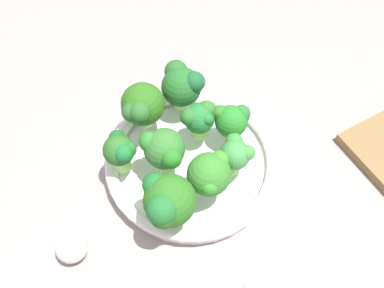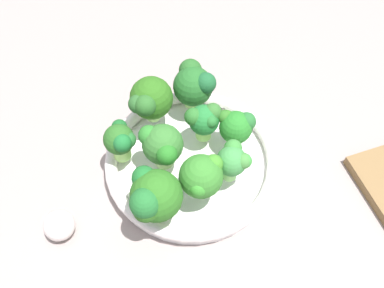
# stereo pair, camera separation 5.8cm
# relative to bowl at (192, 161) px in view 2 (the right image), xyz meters

# --- Properties ---
(ground_plane) EXTENTS (1.30, 1.30, 0.03)m
(ground_plane) POSITION_rel_bowl_xyz_m (0.02, 0.01, -0.03)
(ground_plane) COLOR gray
(bowl) EXTENTS (0.25, 0.25, 0.03)m
(bowl) POSITION_rel_bowl_xyz_m (0.00, 0.00, 0.00)
(bowl) COLOR white
(bowl) RESTS_ON ground_plane
(broccoli_floret_0) EXTENTS (0.07, 0.06, 0.07)m
(broccoli_floret_0) POSITION_rel_bowl_xyz_m (-0.02, -0.04, 0.06)
(broccoli_floret_0) COLOR #9CC76B
(broccoli_floret_0) RESTS_ON bowl
(broccoli_floret_1) EXTENTS (0.05, 0.04, 0.06)m
(broccoli_floret_1) POSITION_rel_bowl_xyz_m (0.06, 0.02, 0.06)
(broccoli_floret_1) COLOR #76BF5C
(broccoli_floret_1) RESTS_ON bowl
(broccoli_floret_2) EXTENTS (0.05, 0.05, 0.06)m
(broccoli_floret_2) POSITION_rel_bowl_xyz_m (-0.02, 0.04, 0.06)
(broccoli_floret_2) COLOR #87C757
(broccoli_floret_2) RESTS_ON bowl
(broccoli_floret_3) EXTENTS (0.05, 0.05, 0.06)m
(broccoli_floret_3) POSITION_rel_bowl_xyz_m (0.02, 0.07, 0.05)
(broccoli_floret_3) COLOR #95BC66
(broccoli_floret_3) RESTS_ON bowl
(broccoli_floret_4) EXTENTS (0.05, 0.04, 0.06)m
(broccoli_floret_4) POSITION_rel_bowl_xyz_m (-0.06, -0.08, 0.06)
(broccoli_floret_4) COLOR #9DD968
(broccoli_floret_4) RESTS_ON bowl
(broccoli_floret_5) EXTENTS (0.06, 0.07, 0.08)m
(broccoli_floret_5) POSITION_rel_bowl_xyz_m (-0.09, -0.01, 0.06)
(broccoli_floret_5) COLOR #9DC76F
(broccoli_floret_5) RESTS_ON bowl
(broccoli_floret_6) EXTENTS (0.07, 0.06, 0.07)m
(broccoli_floret_6) POSITION_rel_bowl_xyz_m (-0.08, 0.07, 0.06)
(broccoli_floret_6) COLOR #A2D372
(broccoli_floret_6) RESTS_ON bowl
(broccoli_floret_7) EXTENTS (0.06, 0.06, 0.07)m
(broccoli_floret_7) POSITION_rel_bowl_xyz_m (0.05, -0.03, 0.06)
(broccoli_floret_7) COLOR #81C05C
(broccoli_floret_7) RESTS_ON bowl
(broccoli_floret_8) EXTENTS (0.07, 0.07, 0.08)m
(broccoli_floret_8) POSITION_rel_bowl_xyz_m (0.04, -0.09, 0.07)
(broccoli_floret_8) COLOR #82BF5A
(broccoli_floret_8) RESTS_ON bowl
(garlic_bulb) EXTENTS (0.04, 0.04, 0.04)m
(garlic_bulb) POSITION_rel_bowl_xyz_m (-0.03, -0.20, 0.00)
(garlic_bulb) COLOR white
(garlic_bulb) RESTS_ON ground_plane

